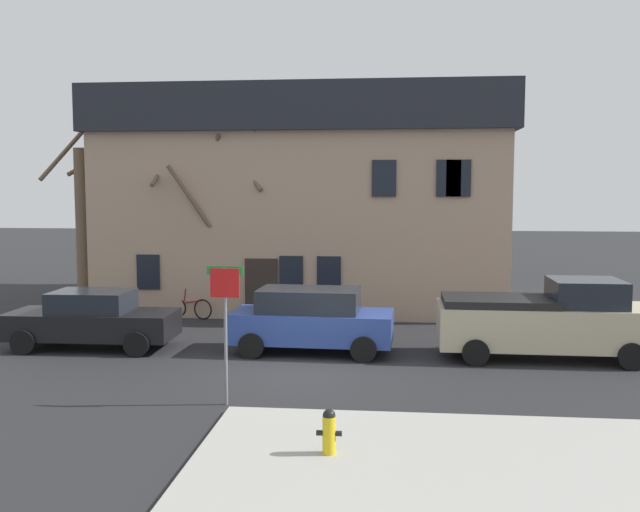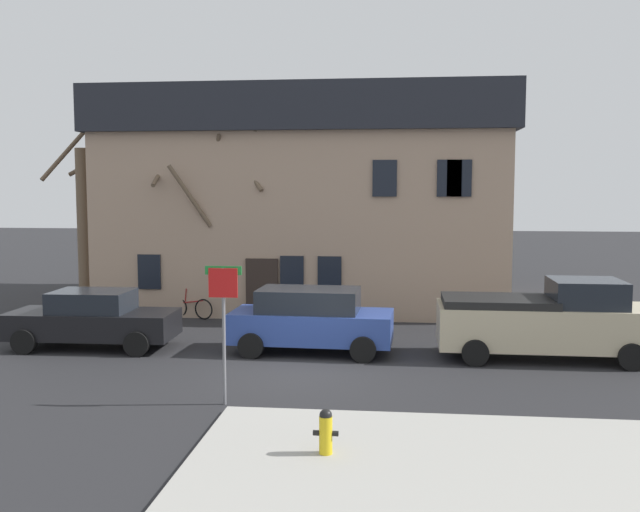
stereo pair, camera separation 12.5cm
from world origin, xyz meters
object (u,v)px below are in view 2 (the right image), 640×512
at_px(car_black_sedan, 93,319).
at_px(pickup_truck_beige, 548,321).
at_px(tree_bare_far, 261,209).
at_px(bicycle_leaning, 191,308).
at_px(tree_bare_near, 86,219).
at_px(building_main, 309,199).
at_px(tree_bare_mid, 190,228).
at_px(street_sign_pole, 224,308).
at_px(car_blue_wagon, 311,319).
at_px(fire_hydrant, 326,431).

xyz_separation_m(car_black_sedan, pickup_truck_beige, (12.39, 0.05, 0.21)).
bearing_deg(tree_bare_far, bicycle_leaning, -160.31).
bearing_deg(car_black_sedan, tree_bare_near, 115.42).
bearing_deg(building_main, tree_bare_mid, -133.55).
height_order(building_main, bicycle_leaning, building_main).
relative_size(tree_bare_far, bicycle_leaning, 4.15).
bearing_deg(bicycle_leaning, tree_bare_far, 19.69).
xyz_separation_m(tree_bare_mid, tree_bare_far, (2.45, 0.35, 0.67)).
xyz_separation_m(tree_bare_far, street_sign_pole, (1.19, -10.30, -1.74)).
distance_m(building_main, tree_bare_near, 8.44).
height_order(building_main, car_blue_wagon, building_main).
distance_m(car_blue_wagon, street_sign_pole, 5.12).
height_order(tree_bare_near, fire_hydrant, tree_bare_near).
bearing_deg(tree_bare_mid, pickup_truck_beige, -24.90).
height_order(tree_bare_mid, fire_hydrant, tree_bare_mid).
bearing_deg(tree_bare_mid, tree_bare_near, 170.90).
height_order(tree_bare_mid, car_black_sedan, tree_bare_mid).
bearing_deg(bicycle_leaning, fire_hydrant, -64.27).
xyz_separation_m(building_main, pickup_truck_beige, (7.41, -9.04, -3.04)).
xyz_separation_m(tree_bare_mid, fire_hydrant, (6.03, -12.75, -2.58)).
bearing_deg(tree_bare_mid, fire_hydrant, -64.68).
bearing_deg(tree_bare_near, car_blue_wagon, -32.73).
height_order(car_black_sedan, pickup_truck_beige, pickup_truck_beige).
relative_size(car_blue_wagon, fire_hydrant, 5.89).
height_order(tree_bare_near, car_black_sedan, tree_bare_near).
bearing_deg(tree_bare_mid, bicycle_leaning, -75.89).
bearing_deg(bicycle_leaning, tree_bare_mid, 104.11).
xyz_separation_m(pickup_truck_beige, fire_hydrant, (-5.07, -7.59, -0.51)).
bearing_deg(car_black_sedan, building_main, 61.26).
bearing_deg(bicycle_leaning, building_main, 50.68).
distance_m(tree_bare_mid, pickup_truck_beige, 12.41).
height_order(car_blue_wagon, pickup_truck_beige, pickup_truck_beige).
distance_m(tree_bare_mid, tree_bare_far, 2.56).
bearing_deg(car_blue_wagon, bicycle_leaning, 135.78).
bearing_deg(building_main, car_black_sedan, -118.74).
relative_size(building_main, tree_bare_mid, 2.37).
xyz_separation_m(car_black_sedan, fire_hydrant, (7.32, -7.55, -0.31)).
height_order(car_blue_wagon, bicycle_leaning, car_blue_wagon).
distance_m(tree_bare_near, car_blue_wagon, 10.89).
bearing_deg(car_blue_wagon, tree_bare_near, 147.27).
bearing_deg(car_black_sedan, bicycle_leaning, 73.38).
xyz_separation_m(building_main, tree_bare_near, (-7.77, -3.24, -0.72)).
height_order(building_main, tree_bare_far, building_main).
bearing_deg(fire_hydrant, tree_bare_far, 105.30).
relative_size(car_black_sedan, street_sign_pole, 1.61).
bearing_deg(tree_bare_near, fire_hydrant, -52.99).
relative_size(car_black_sedan, pickup_truck_beige, 0.83).
height_order(pickup_truck_beige, bicycle_leaning, pickup_truck_beige).
relative_size(tree_bare_near, bicycle_leaning, 4.25).
relative_size(tree_bare_mid, car_blue_wagon, 1.42).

